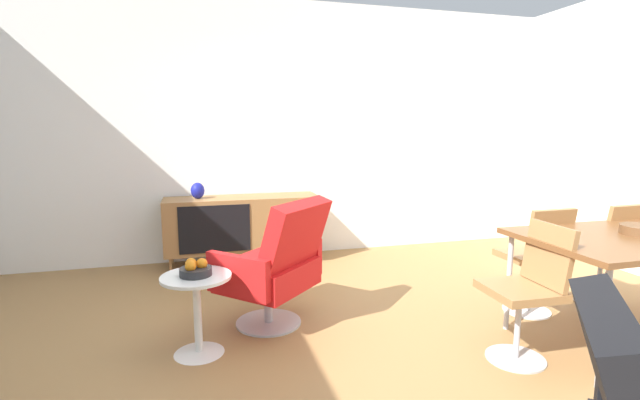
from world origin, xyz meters
TOP-DOWN VIEW (x-y plane):
  - ground_plane at (0.00, 0.00)m, footprint 8.32×8.32m
  - wall_back at (0.00, 2.60)m, footprint 6.80×0.12m
  - sideboard at (-0.56, 2.30)m, footprint 1.60×0.45m
  - vase_cobalt at (-1.00, 2.30)m, footprint 0.14×0.14m
  - dining_chair_back_right at (2.17, 0.33)m, footprint 0.41×0.44m
  - dining_chair_near_window at (0.93, -0.23)m, footprint 0.44×0.42m
  - dining_chair_back_left at (1.47, 0.33)m, footprint 0.41×0.43m
  - lounge_chair_red at (-0.49, 0.66)m, footprint 0.91×0.91m
  - side_table_round at (-1.04, 0.38)m, footprint 0.44×0.44m
  - fruit_bowl at (-1.05, 0.39)m, footprint 0.20×0.20m

SIDE VIEW (x-z plane):
  - ground_plane at x=0.00m, z-range 0.00..0.00m
  - side_table_round at x=-1.04m, z-range 0.06..0.58m
  - sideboard at x=-0.56m, z-range 0.08..0.80m
  - lounge_chair_red at x=-0.49m, z-range -0.01..0.94m
  - dining_chair_back_right at x=2.17m, z-range 0.04..0.90m
  - dining_chair_near_window at x=0.93m, z-range 0.04..0.90m
  - dining_chair_back_left at x=1.47m, z-range 0.04..0.90m
  - fruit_bowl at x=-1.05m, z-range 0.51..0.61m
  - vase_cobalt at x=-1.00m, z-range 0.72..0.89m
  - wall_back at x=0.00m, z-range 0.00..2.80m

